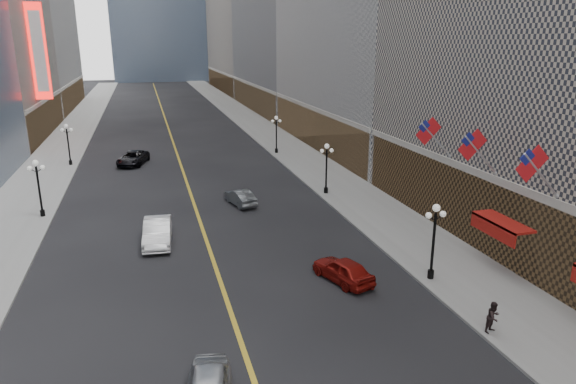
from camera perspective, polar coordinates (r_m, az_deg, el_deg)
sidewalk_east at (r=67.59m, az=-0.32°, el=5.13°), size 6.00×230.00×0.15m
sidewalk_west at (r=66.13m, az=-24.47°, el=3.38°), size 6.00×230.00×0.15m
lane_line at (r=75.20m, az=-12.79°, el=5.84°), size 0.25×200.00×0.02m
streetlamp_east_1 at (r=30.27m, az=15.93°, el=-4.49°), size 1.26×0.44×4.52m
streetlamp_east_2 at (r=45.84m, az=4.30°, el=3.20°), size 1.26×0.44×4.52m
streetlamp_east_3 at (r=62.72m, az=-1.31°, el=6.86°), size 1.26×0.44×4.52m
streetlamp_west_2 at (r=44.00m, az=-26.01°, el=0.98°), size 1.26×0.44×4.52m
streetlamp_west_3 at (r=61.39m, az=-23.27°, el=5.31°), size 1.26×0.44×4.52m
flag_3 at (r=28.79m, az=25.71°, el=2.55°), size 2.87×0.12×2.87m
flag_4 at (r=32.60m, az=20.03°, el=4.66°), size 2.87×0.12×2.87m
flag_5 at (r=36.70m, az=15.55°, el=6.29°), size 2.87×0.12×2.87m
awning_c at (r=32.60m, az=22.45°, el=-3.29°), size 1.40×4.00×0.93m
theatre_marquee at (r=74.95m, az=-25.95°, el=13.84°), size 2.00×0.55×12.00m
car_nb_mid at (r=36.29m, az=-14.30°, el=-4.30°), size 2.18×5.24×1.69m
car_nb_far at (r=60.10m, az=-16.84°, el=3.63°), size 3.97×5.89×1.50m
car_sb_mid at (r=30.07m, az=6.13°, el=-8.58°), size 2.94×4.53×1.43m
car_sb_far at (r=43.61m, az=-5.33°, el=-0.58°), size 2.30×4.19×1.31m
ped_east_walk at (r=26.65m, az=21.85°, el=-12.77°), size 0.85×0.64×1.55m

